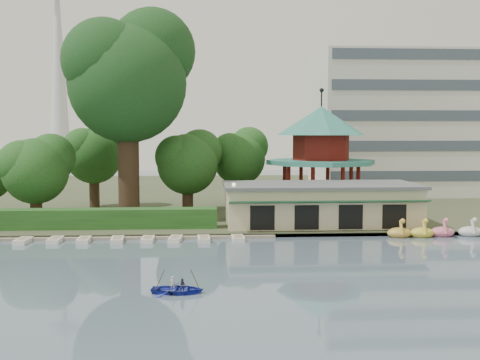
{
  "coord_description": "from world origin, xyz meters",
  "views": [
    {
      "loc": [
        -1.26,
        -34.95,
        9.26
      ],
      "look_at": [
        2.0,
        18.0,
        5.0
      ],
      "focal_mm": 45.0,
      "sensor_mm": 36.0,
      "label": 1
    }
  ],
  "objects": [
    {
      "name": "big_tree",
      "position": [
        -8.83,
        28.2,
        15.32
      ],
      "size": [
        13.38,
        12.46,
        21.92
      ],
      "color": "#3A281C",
      "rests_on": "shore"
    },
    {
      "name": "shore",
      "position": [
        0.0,
        52.0,
        0.2
      ],
      "size": [
        220.0,
        70.0,
        0.4
      ],
      "primitive_type": "cube",
      "color": "#424930",
      "rests_on": "ground"
    },
    {
      "name": "hedge",
      "position": [
        -15.0,
        20.5,
        1.3
      ],
      "size": [
        30.0,
        2.0,
        1.8
      ],
      "primitive_type": "cube",
      "color": "#265820",
      "rests_on": "shore"
    },
    {
      "name": "ground_plane",
      "position": [
        0.0,
        0.0,
        0.0
      ],
      "size": [
        220.0,
        220.0,
        0.0
      ],
      "primitive_type": "plane",
      "color": "slate",
      "rests_on": "ground"
    },
    {
      "name": "pavilion",
      "position": [
        12.0,
        32.0,
        7.48
      ],
      "size": [
        12.4,
        12.4,
        13.5
      ],
      "color": "beige",
      "rests_on": "shore"
    },
    {
      "name": "broadcast_tower",
      "position": [
        -42.0,
        140.0,
        33.98
      ],
      "size": [
        8.0,
        8.0,
        96.0
      ],
      "color": "silver",
      "rests_on": "ground"
    },
    {
      "name": "moored_rowboats",
      "position": [
        -12.63,
        15.77,
        0.18
      ],
      "size": [
        30.05,
        2.72,
        0.36
      ],
      "color": "white",
      "rests_on": "ground"
    },
    {
      "name": "embankment",
      "position": [
        0.0,
        17.3,
        0.15
      ],
      "size": [
        220.0,
        0.6,
        0.3
      ],
      "primitive_type": "cube",
      "color": "gray",
      "rests_on": "ground"
    },
    {
      "name": "dock",
      "position": [
        -12.0,
        17.2,
        0.12
      ],
      "size": [
        34.0,
        1.6,
        0.24
      ],
      "primitive_type": "cube",
      "color": "gray",
      "rests_on": "ground"
    },
    {
      "name": "lamp_post",
      "position": [
        1.5,
        19.0,
        3.34
      ],
      "size": [
        0.36,
        0.36,
        4.28
      ],
      "color": "black",
      "rests_on": "shore"
    },
    {
      "name": "rowboat_with_passengers",
      "position": [
        -2.76,
        -0.84,
        0.44
      ],
      "size": [
        4.54,
        3.47,
        2.01
      ],
      "color": "#2531AA",
      "rests_on": "ground"
    },
    {
      "name": "office_building",
      "position": [
        32.67,
        49.0,
        9.73
      ],
      "size": [
        38.0,
        18.0,
        20.0
      ],
      "color": "silver",
      "rests_on": "shore"
    },
    {
      "name": "boathouse",
      "position": [
        10.0,
        21.97,
        2.37
      ],
      "size": [
        18.6,
        9.39,
        3.9
      ],
      "color": "beige",
      "rests_on": "shore"
    },
    {
      "name": "small_trees",
      "position": [
        -11.8,
        31.67,
        6.12
      ],
      "size": [
        39.31,
        16.72,
        10.08
      ],
      "color": "#3A281C",
      "rests_on": "shore"
    }
  ]
}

